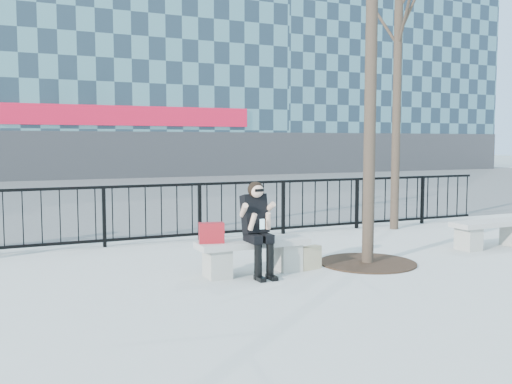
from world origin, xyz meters
name	(u,v)px	position (x,y,z in m)	size (l,w,h in m)	color
ground	(253,274)	(0.00, 0.00, 0.00)	(120.00, 120.00, 0.00)	#A6A5A0
street_surface	(95,191)	(0.00, 15.00, 0.00)	(60.00, 23.00, 0.01)	#474747
railing	(190,212)	(0.00, 3.00, 0.55)	(14.00, 0.06, 1.10)	black
building_right	(358,21)	(20.00, 27.00, 10.30)	(16.20, 10.20, 20.60)	slate
tree_grate	(367,263)	(1.90, -0.10, 0.01)	(1.50, 1.50, 0.02)	black
bench_main	(253,253)	(0.00, 0.00, 0.30)	(1.65, 0.46, 0.49)	gray
bench_second	(492,231)	(4.71, 0.11, 0.30)	(1.63, 0.45, 0.48)	gray
seated_woman	(258,229)	(0.00, -0.16, 0.67)	(0.50, 0.64, 1.34)	black
handbag	(211,233)	(-0.63, 0.02, 0.63)	(0.34, 0.16, 0.28)	maroon
shopping_bag	(310,258)	(0.88, -0.08, 0.17)	(0.36, 0.13, 0.34)	beige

